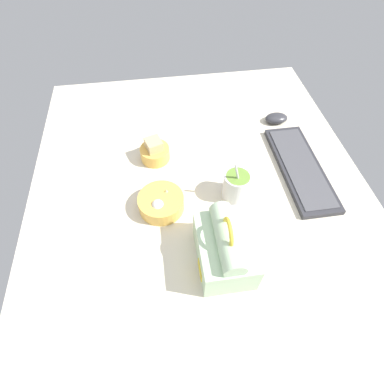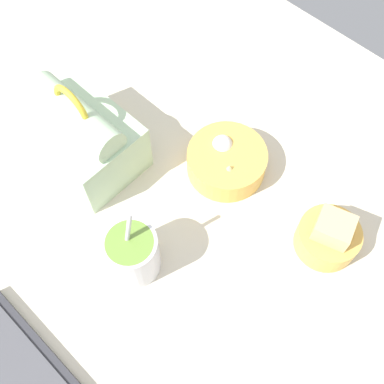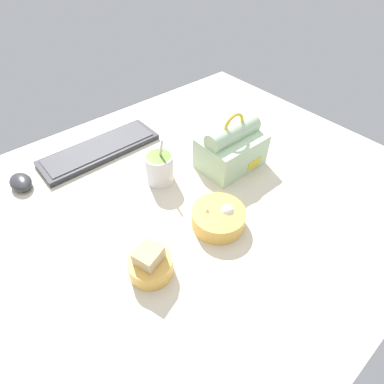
{
  "view_description": "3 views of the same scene",
  "coord_description": "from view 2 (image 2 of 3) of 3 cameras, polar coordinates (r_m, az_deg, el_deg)",
  "views": [
    {
      "loc": [
        55.99,
        -11.43,
        78.6
      ],
      "look_at": [
        1.42,
        -3.47,
        7.0
      ],
      "focal_mm": 28.0,
      "sensor_mm": 36.0,
      "label": 1
    },
    {
      "loc": [
        -24.22,
        23.35,
        76.17
      ],
      "look_at": [
        1.42,
        -3.47,
        7.0
      ],
      "focal_mm": 45.0,
      "sensor_mm": 36.0,
      "label": 2
    },
    {
      "loc": [
        -35.26,
        -46.97,
        63.74
      ],
      "look_at": [
        1.42,
        -3.47,
        7.0
      ],
      "focal_mm": 28.0,
      "sensor_mm": 36.0,
      "label": 3
    }
  ],
  "objects": [
    {
      "name": "desk_surface",
      "position": [
        0.82,
        -0.96,
        -4.12
      ],
      "size": [
        140.0,
        110.0,
        2.0
      ],
      "color": "beige",
      "rests_on": "ground"
    },
    {
      "name": "lunch_bag",
      "position": [
        0.85,
        -12.91,
        6.54
      ],
      "size": [
        19.26,
        14.21,
        18.39
      ],
      "color": "#B7D6AD",
      "rests_on": "desk_surface"
    },
    {
      "name": "soup_cup",
      "position": [
        0.75,
        -7.06,
        -7.19
      ],
      "size": [
        8.27,
        8.27,
        15.39
      ],
      "color": "silver",
      "rests_on": "desk_surface"
    },
    {
      "name": "bento_bowl_sandwich",
      "position": [
        0.8,
        15.86,
        -5.09
      ],
      "size": [
        10.11,
        10.11,
        8.28
      ],
      "color": "#EAB24C",
      "rests_on": "desk_surface"
    },
    {
      "name": "bento_bowl_snacks",
      "position": [
        0.85,
        4.11,
        3.67
      ],
      "size": [
        13.95,
        13.95,
        6.15
      ],
      "color": "#EAB24C",
      "rests_on": "desk_surface"
    }
  ]
}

